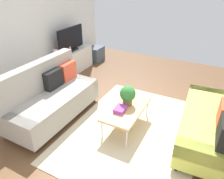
{
  "coord_description": "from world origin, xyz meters",
  "views": [
    {
      "loc": [
        -3.0,
        -1.16,
        2.53
      ],
      "look_at": [
        0.0,
        0.41,
        0.65
      ],
      "focal_mm": 33.83,
      "sensor_mm": 36.0,
      "label": 1
    }
  ],
  "objects": [
    {
      "name": "tv_console",
      "position": [
        1.48,
        2.46,
        0.32
      ],
      "size": [
        1.4,
        0.44,
        0.64
      ],
      "primitive_type": "cube",
      "color": "silver",
      "rests_on": "ground_plane"
    },
    {
      "name": "potted_plant",
      "position": [
        0.01,
        0.1,
        0.62
      ],
      "size": [
        0.28,
        0.28,
        0.37
      ],
      "color": "brown",
      "rests_on": "coffee_table"
    },
    {
      "name": "ground_plane",
      "position": [
        0.0,
        0.0,
        0.0
      ],
      "size": [
        7.68,
        7.68,
        0.0
      ],
      "primitive_type": "plane",
      "color": "brown"
    },
    {
      "name": "bottle_0",
      "position": [
        1.26,
        2.42,
        0.71
      ],
      "size": [
        0.06,
        0.06,
        0.14
      ],
      "primitive_type": "cylinder",
      "color": "red",
      "rests_on": "tv_console"
    },
    {
      "name": "table_book_1",
      "position": [
        -0.25,
        0.12,
        0.47
      ],
      "size": [
        0.25,
        0.19,
        0.04
      ],
      "primitive_type": "cube",
      "rotation": [
        0.0,
        0.0,
        0.03
      ],
      "color": "purple",
      "rests_on": "table_book_0"
    },
    {
      "name": "tv",
      "position": [
        1.48,
        2.44,
        0.95
      ],
      "size": [
        1.0,
        0.2,
        0.64
      ],
      "color": "black",
      "rests_on": "tv_console"
    },
    {
      "name": "vase_1",
      "position": [
        1.06,
        2.51,
        0.72
      ],
      "size": [
        0.14,
        0.14,
        0.15
      ],
      "primitive_type": "cylinder",
      "color": "#B24C4C",
      "rests_on": "tv_console"
    },
    {
      "name": "area_rug",
      "position": [
        -0.15,
        -0.14,
        0.01
      ],
      "size": [
        2.9,
        2.2,
        0.01
      ],
      "primitive_type": "cube",
      "color": "beige",
      "rests_on": "ground_plane"
    },
    {
      "name": "wall_far",
      "position": [
        0.0,
        2.8,
        1.45
      ],
      "size": [
        6.4,
        0.12,
        2.9
      ],
      "primitive_type": "cube",
      "color": "white",
      "rests_on": "ground_plane"
    },
    {
      "name": "couch_beige",
      "position": [
        -0.48,
        1.48,
        0.45
      ],
      "size": [
        1.9,
        0.85,
        1.1
      ],
      "rotation": [
        0.0,
        0.0,
        3.14
      ],
      "color": "gray",
      "rests_on": "ground_plane"
    },
    {
      "name": "bottle_1",
      "position": [
        1.37,
        2.42,
        0.71
      ],
      "size": [
        0.05,
        0.05,
        0.15
      ],
      "primitive_type": "cylinder",
      "color": "silver",
      "rests_on": "tv_console"
    },
    {
      "name": "vase_0",
      "position": [
        0.9,
        2.51,
        0.73
      ],
      "size": [
        0.11,
        0.11,
        0.19
      ],
      "primitive_type": "cylinder",
      "color": "silver",
      "rests_on": "tv_console"
    },
    {
      "name": "table_book_0",
      "position": [
        -0.25,
        0.12,
        0.44
      ],
      "size": [
        0.26,
        0.2,
        0.04
      ],
      "primitive_type": "cube",
      "rotation": [
        0.0,
        0.0,
        0.1
      ],
      "color": "purple",
      "rests_on": "coffee_table"
    },
    {
      "name": "couch_green",
      "position": [
        0.19,
        -1.36,
        0.45
      ],
      "size": [
        1.95,
        0.95,
        1.1
      ],
      "rotation": [
        0.0,
        0.0,
        0.06
      ],
      "color": "#C1CC51",
      "rests_on": "ground_plane"
    },
    {
      "name": "storage_trunk",
      "position": [
        2.58,
        2.36,
        0.22
      ],
      "size": [
        0.52,
        0.4,
        0.44
      ],
      "primitive_type": "cube",
      "color": "#4C5666",
      "rests_on": "ground_plane"
    },
    {
      "name": "coffee_table",
      "position": [
        -0.1,
        0.06,
        0.39
      ],
      "size": [
        1.1,
        0.56,
        0.42
      ],
      "color": "tan",
      "rests_on": "ground_plane"
    }
  ]
}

